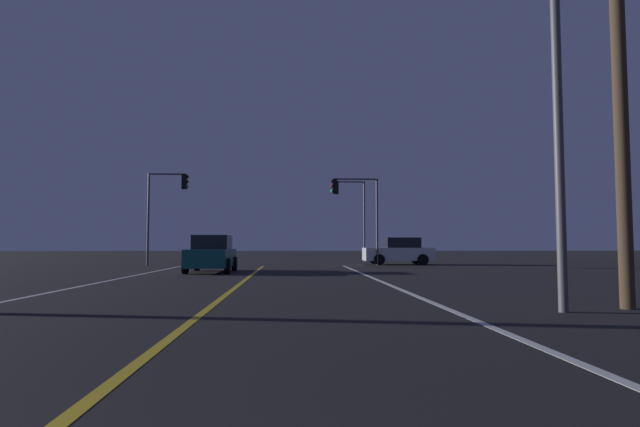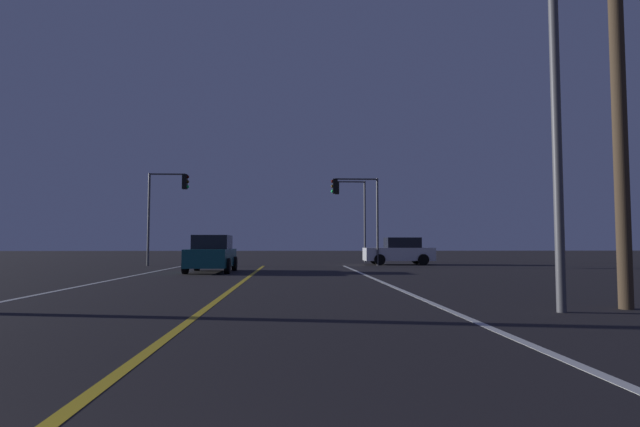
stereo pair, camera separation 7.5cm
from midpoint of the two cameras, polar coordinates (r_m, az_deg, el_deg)
lane_edge_right at (r=12.75m, az=10.87°, el=-9.15°), size 0.16×36.27×0.01m
lane_edge_left at (r=13.95m, az=-31.05°, el=-8.22°), size 0.16×36.27×0.01m
lane_center_divider at (r=12.49m, az=-11.11°, el=-9.26°), size 0.16×36.27×0.01m
car_crossing_side at (r=32.59m, az=8.73°, el=-4.22°), size 4.30×2.02×1.70m
car_oncoming at (r=24.11m, az=-12.07°, el=-4.47°), size 2.02×4.30×1.70m
traffic_light_near_right at (r=31.29m, az=3.83°, el=1.45°), size 2.92×0.36×5.32m
traffic_light_near_left at (r=31.96m, az=-16.75°, el=1.71°), size 2.43×0.36×5.54m
traffic_light_far_right at (r=36.80m, az=3.32°, el=1.20°), size 2.33×0.36×5.83m
street_lamp_right_near at (r=11.25m, az=22.80°, el=16.84°), size 1.86×0.44×8.15m
utility_pole_right at (r=12.65m, az=30.14°, el=16.89°), size 2.20×0.28×10.60m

